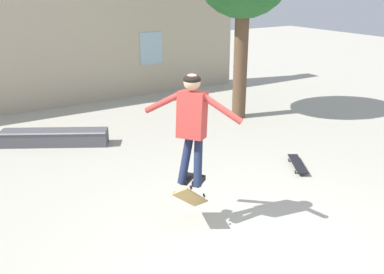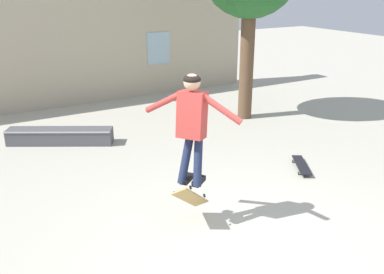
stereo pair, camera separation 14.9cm
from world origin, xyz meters
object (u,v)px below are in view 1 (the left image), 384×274
(skate_ledge, at_px, (55,138))
(skater, at_px, (192,120))
(skateboard_resting, at_px, (298,164))
(skateboard_flipping, at_px, (191,198))

(skate_ledge, xyz_separation_m, skater, (0.81, -3.98, 1.33))
(skateboard_resting, bearing_deg, skateboard_flipping, 134.96)
(skateboard_resting, bearing_deg, skate_ledge, 76.67)
(skateboard_flipping, distance_m, skateboard_resting, 2.72)
(skater, relative_size, skateboard_flipping, 2.13)
(skateboard_flipping, bearing_deg, skateboard_resting, -16.74)
(skate_ledge, height_order, skateboard_flipping, skateboard_flipping)
(skater, distance_m, skateboard_resting, 3.01)
(skater, bearing_deg, skate_ledge, 65.45)
(skateboard_flipping, bearing_deg, skate_ledge, 70.73)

